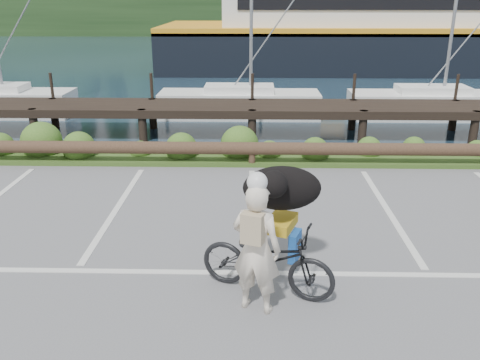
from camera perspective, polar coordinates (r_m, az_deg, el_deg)
ground at (r=7.98m, az=1.29°, el=-8.96°), size 72.00×72.00×0.00m
harbor_backdrop at (r=85.54m, az=1.71°, el=17.38°), size 170.00×160.00×30.00m
vegetation_strip at (r=12.86m, az=1.35°, el=2.74°), size 34.00×1.60×0.10m
log_rail at (r=12.21m, az=1.35°, el=1.54°), size 32.00×0.30×0.60m
bicycle at (r=6.97m, az=3.06°, el=-8.87°), size 2.00×1.27×0.99m
cyclist at (r=6.43m, az=1.86°, el=-7.72°), size 0.74×0.61×1.74m
dog at (r=7.16m, az=4.73°, el=-0.92°), size 0.89×1.23×0.64m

